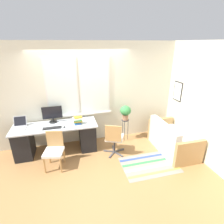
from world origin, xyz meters
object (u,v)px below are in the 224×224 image
(keyboard, at_px, (52,128))
(monitor, at_px, (52,114))
(book_stack, at_px, (78,120))
(plant_stand, at_px, (125,123))
(desk_chair_wooden, at_px, (54,149))
(office_chair_swivel, at_px, (114,138))
(laptop, at_px, (20,126))
(couch_loveseat, at_px, (172,140))
(mouse, at_px, (64,127))
(potted_plant, at_px, (126,111))

(keyboard, bearing_deg, monitor, 88.00)
(book_stack, height_order, plant_stand, book_stack)
(monitor, bearing_deg, desk_chair_wooden, -89.01)
(keyboard, relative_size, office_chair_swivel, 0.49)
(keyboard, relative_size, desk_chair_wooden, 0.52)
(laptop, height_order, couch_loveseat, laptop)
(laptop, bearing_deg, office_chair_swivel, -14.54)
(office_chair_swivel, relative_size, couch_loveseat, 0.62)
(monitor, xyz_separation_m, couch_loveseat, (2.92, -0.90, -0.69))
(mouse, distance_m, plant_stand, 1.68)
(monitor, height_order, office_chair_swivel, monitor)
(office_chair_swivel, height_order, plant_stand, office_chair_swivel)
(monitor, bearing_deg, mouse, -55.32)
(office_chair_swivel, xyz_separation_m, potted_plant, (0.48, 0.59, 0.43))
(laptop, height_order, keyboard, laptop)
(laptop, height_order, mouse, laptop)
(laptop, bearing_deg, couch_loveseat, -11.83)
(laptop, relative_size, keyboard, 0.85)
(plant_stand, relative_size, potted_plant, 1.59)
(potted_plant, bearing_deg, laptop, -179.59)
(keyboard, xyz_separation_m, couch_loveseat, (2.93, -0.55, -0.48))
(monitor, relative_size, desk_chair_wooden, 0.59)
(book_stack, height_order, potted_plant, potted_plant)
(mouse, bearing_deg, keyboard, 174.12)
(book_stack, distance_m, potted_plant, 1.32)
(couch_loveseat, relative_size, plant_stand, 2.16)
(laptop, distance_m, mouse, 1.06)
(monitor, height_order, mouse, monitor)
(laptop, bearing_deg, mouse, -13.85)
(keyboard, bearing_deg, plant_stand, 7.23)
(keyboard, relative_size, plant_stand, 0.66)
(keyboard, xyz_separation_m, office_chair_swivel, (1.44, -0.34, -0.29))
(keyboard, bearing_deg, potted_plant, 7.23)
(monitor, bearing_deg, office_chair_swivel, -26.14)
(book_stack, bearing_deg, mouse, -160.44)
(mouse, height_order, book_stack, book_stack)
(desk_chair_wooden, xyz_separation_m, couch_loveseat, (2.91, -0.10, -0.16))
(mouse, xyz_separation_m, plant_stand, (1.64, 0.27, -0.22))
(monitor, bearing_deg, couch_loveseat, -17.20)
(potted_plant, bearing_deg, couch_loveseat, -38.04)
(laptop, relative_size, potted_plant, 0.89)
(potted_plant, bearing_deg, plant_stand, 90.00)
(laptop, xyz_separation_m, plant_stand, (2.67, 0.02, -0.26))
(plant_stand, bearing_deg, mouse, -170.57)
(couch_loveseat, height_order, potted_plant, potted_plant)
(keyboard, bearing_deg, office_chair_swivel, -13.38)
(laptop, relative_size, plant_stand, 0.56)
(monitor, height_order, potted_plant, monitor)
(desk_chair_wooden, bearing_deg, potted_plant, 32.33)
(laptop, distance_m, desk_chair_wooden, 1.09)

